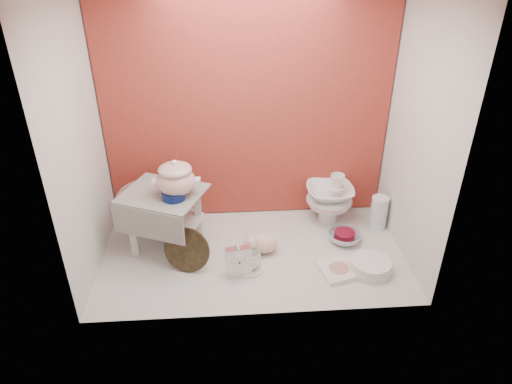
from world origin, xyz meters
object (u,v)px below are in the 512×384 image
(step_stool, at_px, (166,221))
(soup_tureen, at_px, (176,178))
(dinner_plate_stack, at_px, (371,266))
(porcelain_tower, at_px, (329,198))
(mantel_clock, at_px, (238,260))
(crystal_bowl, at_px, (344,237))
(floral_platter, at_px, (143,207))
(blue_white_vase, at_px, (177,214))
(plush_pig, at_px, (264,243))
(gold_rim_teacup, at_px, (249,259))

(step_stool, relative_size, soup_tureen, 1.71)
(dinner_plate_stack, bearing_deg, porcelain_tower, 103.80)
(mantel_clock, distance_m, crystal_bowl, 0.73)
(soup_tureen, relative_size, floral_platter, 0.74)
(blue_white_vase, distance_m, porcelain_tower, 0.99)
(plush_pig, relative_size, gold_rim_teacup, 1.63)
(blue_white_vase, bearing_deg, crystal_bowl, -10.93)
(blue_white_vase, bearing_deg, porcelain_tower, 2.56)
(blue_white_vase, bearing_deg, step_stool, -104.50)
(floral_platter, distance_m, mantel_clock, 0.77)
(floral_platter, bearing_deg, blue_white_vase, -3.33)
(soup_tureen, bearing_deg, plush_pig, -7.13)
(gold_rim_teacup, distance_m, dinner_plate_stack, 0.70)
(floral_platter, height_order, dinner_plate_stack, floral_platter)
(floral_platter, height_order, gold_rim_teacup, floral_platter)
(step_stool, distance_m, soup_tureen, 0.32)
(mantel_clock, bearing_deg, floral_platter, 130.06)
(step_stool, xyz_separation_m, porcelain_tower, (1.04, 0.23, -0.02))
(plush_pig, distance_m, gold_rim_teacup, 0.18)
(blue_white_vase, distance_m, dinner_plate_stack, 1.24)
(floral_platter, bearing_deg, dinner_plate_stack, -21.02)
(mantel_clock, bearing_deg, dinner_plate_stack, -11.61)
(step_stool, distance_m, gold_rim_teacup, 0.56)
(gold_rim_teacup, bearing_deg, dinner_plate_stack, -6.17)
(plush_pig, relative_size, crystal_bowl, 1.08)
(porcelain_tower, bearing_deg, crystal_bowl, -77.57)
(mantel_clock, relative_size, crystal_bowl, 1.01)
(step_stool, bearing_deg, mantel_clock, -12.26)
(step_stool, distance_m, porcelain_tower, 1.07)
(plush_pig, height_order, porcelain_tower, porcelain_tower)
(dinner_plate_stack, height_order, porcelain_tower, porcelain_tower)
(step_stool, relative_size, crystal_bowl, 2.18)
(step_stool, bearing_deg, gold_rim_teacup, -3.83)
(crystal_bowl, bearing_deg, floral_platter, 170.35)
(floral_platter, relative_size, gold_rim_teacup, 2.62)
(soup_tureen, relative_size, dinner_plate_stack, 1.07)
(mantel_clock, bearing_deg, step_stool, 135.04)
(blue_white_vase, distance_m, gold_rim_teacup, 0.61)
(gold_rim_teacup, bearing_deg, porcelain_tower, 40.36)
(step_stool, height_order, floral_platter, step_stool)
(porcelain_tower, bearing_deg, plush_pig, -144.98)
(step_stool, xyz_separation_m, crystal_bowl, (1.09, -0.02, -0.16))
(soup_tureen, xyz_separation_m, crystal_bowl, (1.01, 0.01, -0.47))
(soup_tureen, distance_m, mantel_clock, 0.58)
(mantel_clock, height_order, plush_pig, mantel_clock)
(dinner_plate_stack, height_order, crystal_bowl, dinner_plate_stack)
(floral_platter, height_order, crystal_bowl, floral_platter)
(gold_rim_teacup, relative_size, crystal_bowl, 0.66)
(porcelain_tower, bearing_deg, floral_platter, -178.49)
(step_stool, relative_size, floral_platter, 1.26)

